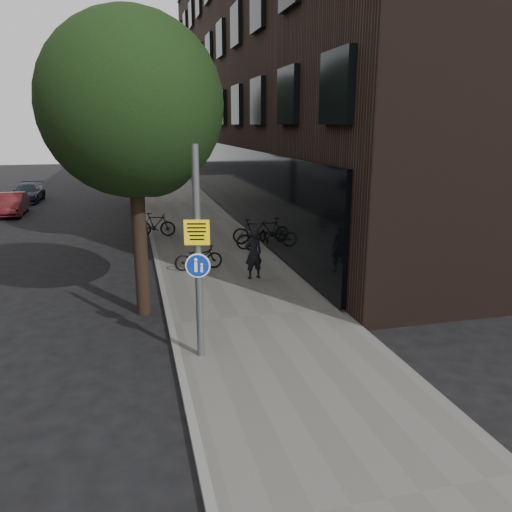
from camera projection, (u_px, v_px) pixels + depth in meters
name	position (u px, v px, depth m)	size (l,w,h in m)	color
ground	(290.00, 384.00, 9.61)	(120.00, 120.00, 0.00)	black
sidewalk	(216.00, 254.00, 19.03)	(4.50, 60.00, 0.12)	#5E5B57
curb_edge	(156.00, 258.00, 18.50)	(0.15, 60.00, 0.13)	slate
building_right_dark_brick	(315.00, 53.00, 29.94)	(12.00, 40.00, 18.00)	black
street_tree_near	(135.00, 113.00, 12.06)	(4.40, 4.40, 7.50)	black
street_tree_mid	(132.00, 118.00, 20.03)	(5.00, 5.00, 7.80)	black
street_tree_far	(130.00, 120.00, 28.47)	(5.00, 5.00, 7.80)	black
signpost	(198.00, 254.00, 10.00)	(0.50, 0.15, 4.37)	#595B5E
pedestrian	(253.00, 254.00, 15.64)	(0.58, 0.38, 1.60)	black
parked_bike_facade_near	(259.00, 237.00, 19.50)	(0.63, 1.80, 0.94)	black
parked_bike_facade_far	(254.00, 232.00, 20.17)	(0.50, 1.76, 1.06)	black
parked_bike_curb_near	(198.00, 257.00, 16.71)	(0.57, 1.62, 0.85)	black
parked_bike_curb_far	(156.00, 225.00, 21.67)	(0.48, 1.72, 1.03)	black
parked_car_mid	(12.00, 204.00, 27.41)	(1.28, 3.68, 1.21)	maroon
parked_car_far	(28.00, 193.00, 32.20)	(1.64, 4.03, 1.17)	#1B2431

